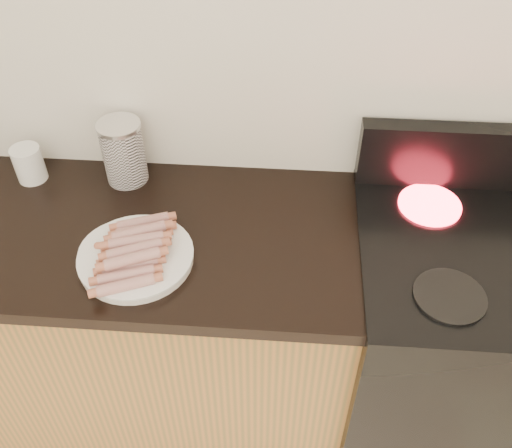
# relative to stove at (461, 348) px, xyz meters

# --- Properties ---
(wall_back) EXTENTS (4.00, 0.04, 2.60)m
(wall_back) POSITION_rel_stove_xyz_m (-0.78, 0.32, 0.84)
(wall_back) COLOR silver
(wall_back) RESTS_ON ground
(cabinet_base) EXTENTS (2.20, 0.59, 0.86)m
(cabinet_base) POSITION_rel_stove_xyz_m (-1.48, 0.01, -0.03)
(cabinet_base) COLOR #9D632B
(cabinet_base) RESTS_ON floor
(stove) EXTENTS (0.76, 0.65, 0.91)m
(stove) POSITION_rel_stove_xyz_m (0.00, 0.00, 0.00)
(stove) COLOR black
(stove) RESTS_ON floor
(stove_panel) EXTENTS (0.76, 0.06, 0.20)m
(stove_panel) POSITION_rel_stove_xyz_m (0.00, 0.28, 0.55)
(stove_panel) COLOR black
(stove_panel) RESTS_ON stove
(burner_near_left) EXTENTS (0.18, 0.18, 0.01)m
(burner_near_left) POSITION_rel_stove_xyz_m (-0.17, -0.17, 0.46)
(burner_near_left) COLOR black
(burner_near_left) RESTS_ON stove
(burner_far_left) EXTENTS (0.18, 0.18, 0.01)m
(burner_far_left) POSITION_rel_stove_xyz_m (-0.17, 0.17, 0.46)
(burner_far_left) COLOR #FF1E2D
(burner_far_left) RESTS_ON stove
(main_plate) EXTENTS (0.38, 0.38, 0.02)m
(main_plate) POSITION_rel_stove_xyz_m (-0.97, -0.10, 0.45)
(main_plate) COLOR white
(main_plate) RESTS_ON counter_slab
(side_plate) EXTENTS (0.29, 0.29, 0.02)m
(side_plate) POSITION_rel_stove_xyz_m (-1.01, -0.07, 0.45)
(side_plate) COLOR silver
(side_plate) RESTS_ON counter_slab
(hotdog_pile) EXTENTS (0.14, 0.30, 0.06)m
(hotdog_pile) POSITION_rel_stove_xyz_m (-0.97, -0.10, 0.49)
(hotdog_pile) COLOR maroon
(hotdog_pile) RESTS_ON main_plate
(plain_sausages) EXTENTS (0.14, 0.02, 0.02)m
(plain_sausages) POSITION_rel_stove_xyz_m (-1.01, -0.07, 0.47)
(plain_sausages) COLOR #C96837
(plain_sausages) RESTS_ON side_plate
(canister) EXTENTS (0.13, 0.13, 0.20)m
(canister) POSITION_rel_stove_xyz_m (-1.08, 0.24, 0.54)
(canister) COLOR white
(canister) RESTS_ON counter_slab
(mug) EXTENTS (0.10, 0.10, 0.11)m
(mug) POSITION_rel_stove_xyz_m (-1.37, 0.22, 0.50)
(mug) COLOR white
(mug) RESTS_ON counter_slab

